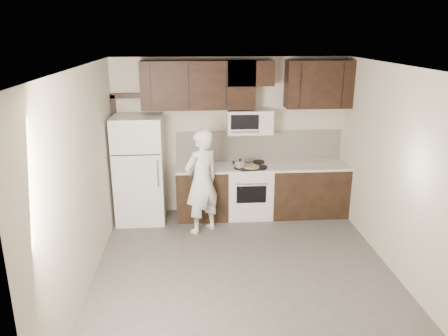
{
  "coord_description": "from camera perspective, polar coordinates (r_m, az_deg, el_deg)",
  "views": [
    {
      "loc": [
        -0.64,
        -5.11,
        3.11
      ],
      "look_at": [
        -0.21,
        0.9,
        1.21
      ],
      "focal_mm": 35.0,
      "sensor_mm": 36.0,
      "label": 1
    }
  ],
  "objects": [
    {
      "name": "door_trim",
      "position": [
        7.66,
        -13.58,
        2.97
      ],
      "size": [
        0.5,
        0.08,
        2.12
      ],
      "color": "black",
      "rests_on": "floor"
    },
    {
      "name": "back_wall",
      "position": [
        7.6,
        0.87,
        4.13
      ],
      "size": [
        4.0,
        0.0,
        4.0
      ],
      "primitive_type": "plane",
      "rotation": [
        1.57,
        0.0,
        0.0
      ],
      "color": "beige",
      "rests_on": "ground"
    },
    {
      "name": "microwave",
      "position": [
        7.38,
        3.34,
        6.08
      ],
      "size": [
        0.76,
        0.42,
        0.4
      ],
      "color": "silver",
      "rests_on": "upper_cabinets"
    },
    {
      "name": "pizza",
      "position": [
        7.29,
        3.58,
        0.17
      ],
      "size": [
        0.3,
        0.3,
        0.02
      ],
      "primitive_type": "cylinder",
      "rotation": [
        0.0,
        0.0,
        0.11
      ],
      "color": "tan",
      "rests_on": "baking_tray"
    },
    {
      "name": "stove",
      "position": [
        7.59,
        3.3,
        -2.93
      ],
      "size": [
        0.76,
        0.66,
        0.94
      ],
      "color": "silver",
      "rests_on": "floor"
    },
    {
      "name": "saucepan",
      "position": [
        7.26,
        2.12,
        0.48
      ],
      "size": [
        0.31,
        0.18,
        0.18
      ],
      "color": "silver",
      "rests_on": "stove"
    },
    {
      "name": "backsplash",
      "position": [
        7.68,
        4.59,
        2.92
      ],
      "size": [
        2.9,
        0.02,
        0.54
      ],
      "primitive_type": "cube",
      "color": "silver",
      "rests_on": "counter_run"
    },
    {
      "name": "person",
      "position": [
        6.85,
        -2.94,
        -1.78
      ],
      "size": [
        0.74,
        0.69,
        1.7
      ],
      "primitive_type": "imported",
      "rotation": [
        0.0,
        0.0,
        3.78
      ],
      "color": "white",
      "rests_on": "floor"
    },
    {
      "name": "baking_tray",
      "position": [
        7.29,
        3.58,
        0.02
      ],
      "size": [
        0.43,
        0.34,
        0.02
      ],
      "primitive_type": "cube",
      "rotation": [
        0.0,
        0.0,
        0.11
      ],
      "color": "black",
      "rests_on": "counter_run"
    },
    {
      "name": "ceiling",
      "position": [
        5.17,
        3.12,
        12.96
      ],
      "size": [
        4.5,
        4.5,
        0.0
      ],
      "primitive_type": "plane",
      "rotation": [
        3.14,
        0.0,
        0.0
      ],
      "color": "white",
      "rests_on": "back_wall"
    },
    {
      "name": "floor",
      "position": [
        6.02,
        2.68,
        -13.61
      ],
      "size": [
        4.5,
        4.5,
        0.0
      ],
      "primitive_type": "plane",
      "color": "#514F4C",
      "rests_on": "ground"
    },
    {
      "name": "refrigerator",
      "position": [
        7.4,
        -10.95,
        -0.18
      ],
      "size": [
        0.8,
        0.76,
        1.8
      ],
      "color": "silver",
      "rests_on": "floor"
    },
    {
      "name": "counter_run",
      "position": [
        7.64,
        5.55,
        -2.9
      ],
      "size": [
        2.95,
        0.64,
        0.91
      ],
      "color": "black",
      "rests_on": "floor"
    },
    {
      "name": "upper_cabinets",
      "position": [
        7.28,
        2.68,
        10.98
      ],
      "size": [
        3.48,
        0.35,
        0.78
      ],
      "color": "black",
      "rests_on": "back_wall"
    }
  ]
}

